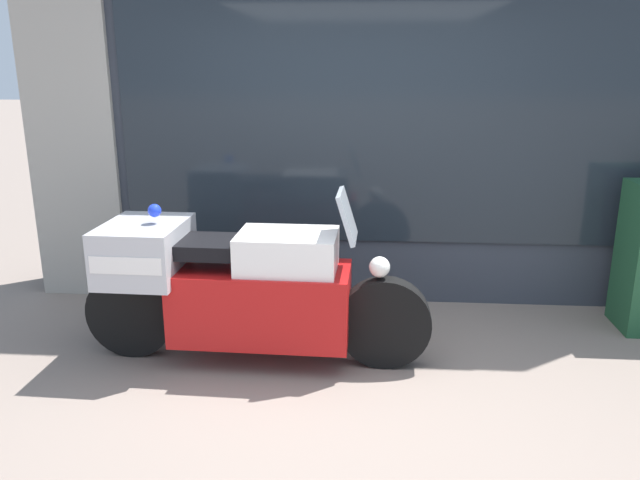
# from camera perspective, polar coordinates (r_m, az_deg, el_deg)

# --- Properties ---
(ground_plane) EXTENTS (60.00, 60.00, 0.00)m
(ground_plane) POSITION_cam_1_polar(r_m,az_deg,el_deg) (3.90, 2.95, -15.20)
(ground_plane) COLOR gray
(shop_building) EXTENTS (5.65, 0.55, 3.96)m
(shop_building) POSITION_cam_1_polar(r_m,az_deg,el_deg) (5.34, -0.15, 15.71)
(shop_building) COLOR #333842
(shop_building) RESTS_ON ground
(window_display) EXTENTS (4.43, 0.30, 2.11)m
(window_display) POSITION_cam_1_polar(r_m,az_deg,el_deg) (5.58, 6.74, 0.09)
(window_display) COLOR slate
(window_display) RESTS_ON ground
(paramedic_motorcycle) EXTENTS (2.40, 0.70, 1.22)m
(paramedic_motorcycle) POSITION_cam_1_polar(r_m,az_deg,el_deg) (4.30, -7.73, -4.01)
(paramedic_motorcycle) COLOR black
(paramedic_motorcycle) RESTS_ON ground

